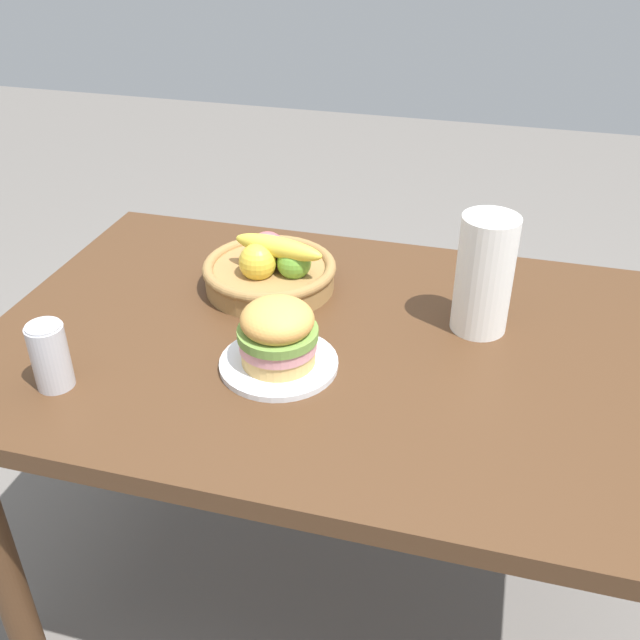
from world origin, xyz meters
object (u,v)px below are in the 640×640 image
plate (279,363)px  paper_towel_roll (484,275)px  sandwich (278,333)px  soda_can (50,356)px  fruit_basket (270,269)px

plate → paper_towel_roll: 0.43m
sandwich → soda_can: bearing=-156.6°
plate → sandwich: sandwich is taller
sandwich → fruit_basket: (-0.11, 0.27, -0.03)m
soda_can → fruit_basket: (0.26, 0.43, -0.02)m
fruit_basket → paper_towel_roll: size_ratio=1.21×
plate → sandwich: (0.00, 0.00, 0.07)m
soda_can → fruit_basket: size_ratio=0.43×
paper_towel_roll → plate: bearing=-146.1°
sandwich → fruit_basket: sandwich is taller
sandwich → paper_towel_roll: size_ratio=0.61×
sandwich → paper_towel_roll: bearing=33.9°
plate → soda_can: bearing=-156.6°
sandwich → paper_towel_roll: (0.34, 0.23, 0.05)m
fruit_basket → sandwich: bearing=-68.8°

